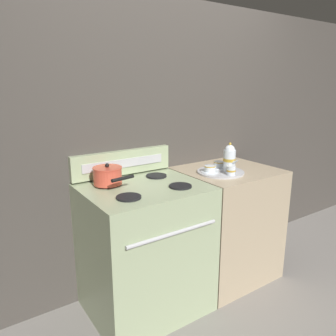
{
  "coord_description": "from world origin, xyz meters",
  "views": [
    {
      "loc": [
        -1.4,
        -1.8,
        1.59
      ],
      "look_at": [
        -0.14,
        0.05,
        1.0
      ],
      "focal_mm": 35.0,
      "sensor_mm": 36.0,
      "label": 1
    }
  ],
  "objects_px": {
    "teapot": "(230,158)",
    "teacup_right": "(219,165)",
    "creamer_jug": "(231,170)",
    "teacup_left": "(210,169)",
    "stove": "(145,249)",
    "saucepan": "(108,176)",
    "serving_tray": "(221,172)"
  },
  "relations": [
    {
      "from": "teapot",
      "to": "teacup_right",
      "type": "distance_m",
      "value": 0.14
    },
    {
      "from": "teacup_right",
      "to": "creamer_jug",
      "type": "distance_m",
      "value": 0.21
    },
    {
      "from": "teacup_left",
      "to": "stove",
      "type": "bearing_deg",
      "value": 178.12
    },
    {
      "from": "saucepan",
      "to": "teapot",
      "type": "distance_m",
      "value": 0.92
    },
    {
      "from": "saucepan",
      "to": "teacup_right",
      "type": "bearing_deg",
      "value": -6.65
    },
    {
      "from": "creamer_jug",
      "to": "saucepan",
      "type": "bearing_deg",
      "value": 159.87
    },
    {
      "from": "stove",
      "to": "teacup_right",
      "type": "xyz_separation_m",
      "value": [
        0.71,
        0.04,
        0.5
      ]
    },
    {
      "from": "serving_tray",
      "to": "teacup_left",
      "type": "xyz_separation_m",
      "value": [
        -0.09,
        0.02,
        0.03
      ]
    },
    {
      "from": "teapot",
      "to": "teacup_right",
      "type": "xyz_separation_m",
      "value": [
        0.01,
        0.12,
        -0.08
      ]
    },
    {
      "from": "saucepan",
      "to": "teapot",
      "type": "bearing_deg",
      "value": -14.26
    },
    {
      "from": "serving_tray",
      "to": "teacup_left",
      "type": "distance_m",
      "value": 0.1
    },
    {
      "from": "serving_tray",
      "to": "teacup_right",
      "type": "bearing_deg",
      "value": 55.68
    },
    {
      "from": "teapot",
      "to": "teacup_right",
      "type": "height_order",
      "value": "teapot"
    },
    {
      "from": "teacup_right",
      "to": "creamer_jug",
      "type": "xyz_separation_m",
      "value": [
        -0.07,
        -0.2,
        0.01
      ]
    },
    {
      "from": "serving_tray",
      "to": "teapot",
      "type": "relative_size",
      "value": 1.6
    },
    {
      "from": "creamer_jug",
      "to": "serving_tray",
      "type": "bearing_deg",
      "value": 85.05
    },
    {
      "from": "serving_tray",
      "to": "teapot",
      "type": "distance_m",
      "value": 0.13
    },
    {
      "from": "teacup_left",
      "to": "creamer_jug",
      "type": "height_order",
      "value": "creamer_jug"
    },
    {
      "from": "teacup_left",
      "to": "teapot",
      "type": "bearing_deg",
      "value": -24.28
    },
    {
      "from": "teapot",
      "to": "teacup_left",
      "type": "height_order",
      "value": "teapot"
    },
    {
      "from": "saucepan",
      "to": "teacup_right",
      "type": "height_order",
      "value": "saucepan"
    },
    {
      "from": "stove",
      "to": "teacup_right",
      "type": "bearing_deg",
      "value": 3.3
    },
    {
      "from": "teacup_right",
      "to": "saucepan",
      "type": "bearing_deg",
      "value": 173.35
    },
    {
      "from": "stove",
      "to": "teapot",
      "type": "xyz_separation_m",
      "value": [
        0.7,
        -0.08,
        0.57
      ]
    },
    {
      "from": "saucepan",
      "to": "teacup_left",
      "type": "xyz_separation_m",
      "value": [
        0.75,
        -0.16,
        -0.03
      ]
    },
    {
      "from": "teacup_left",
      "to": "creamer_jug",
      "type": "relative_size",
      "value": 1.91
    },
    {
      "from": "stove",
      "to": "teacup_left",
      "type": "distance_m",
      "value": 0.75
    },
    {
      "from": "teapot",
      "to": "creamer_jug",
      "type": "bearing_deg",
      "value": -126.2
    },
    {
      "from": "teacup_left",
      "to": "teacup_right",
      "type": "xyz_separation_m",
      "value": [
        0.15,
        0.06,
        0.0
      ]
    },
    {
      "from": "creamer_jug",
      "to": "teacup_left",
      "type": "bearing_deg",
      "value": 119.81
    },
    {
      "from": "creamer_jug",
      "to": "teacup_right",
      "type": "bearing_deg",
      "value": 72.01
    },
    {
      "from": "saucepan",
      "to": "teacup_right",
      "type": "xyz_separation_m",
      "value": [
        0.9,
        -0.1,
        -0.03
      ]
    }
  ]
}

